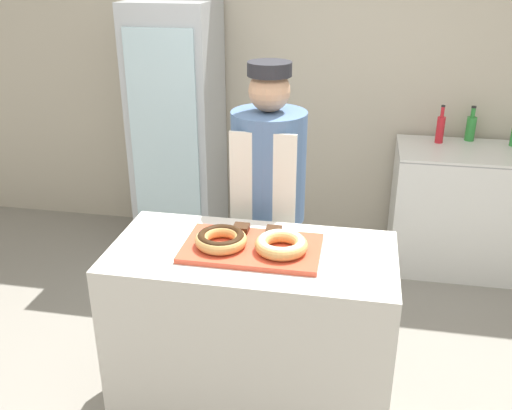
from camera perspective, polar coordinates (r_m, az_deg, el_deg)
The scene contains 13 objects.
ground_plane at distance 3.11m, azimuth -0.36°, elevation -19.79°, with size 14.00×14.00×0.00m, color gray.
wall_back at distance 4.43m, azimuth 5.00°, elevation 13.39°, with size 8.00×0.06×2.70m.
display_counter at distance 2.81m, azimuth -0.39°, elevation -12.93°, with size 1.29×0.63×0.93m.
serving_tray at distance 2.55m, azimuth -0.42°, elevation -4.34°, with size 0.61×0.36×0.02m.
donut_chocolate_glaze at distance 2.54m, azimuth -3.53°, elevation -3.39°, with size 0.23×0.23×0.06m.
donut_light_glaze at distance 2.49m, azimuth 2.54°, elevation -3.91°, with size 0.23×0.23×0.06m.
brownie_back_left at distance 2.67m, azimuth -1.50°, elevation -2.35°, with size 0.07×0.07×0.03m.
brownie_back_right at distance 2.64m, azimuth 1.78°, elevation -2.62°, with size 0.07×0.07×0.03m.
baker_person at distance 3.15m, azimuth 1.21°, elevation -0.18°, with size 0.40×0.40×1.65m.
beverage_fridge at distance 4.36m, azimuth -7.79°, elevation 7.40°, with size 0.59×0.63×1.86m.
chest_freezer at distance 4.38m, azimuth 20.06°, elevation -0.39°, with size 1.01×0.60×0.90m.
bottle_red at distance 4.30m, azimuth 17.95°, elevation 7.31°, with size 0.06×0.06×0.27m.
bottle_green at distance 4.43m, azimuth 20.69°, elevation 7.28°, with size 0.07×0.07×0.25m.
Camera 1 is at (0.44, -2.21, 2.14)m, focal length 40.00 mm.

